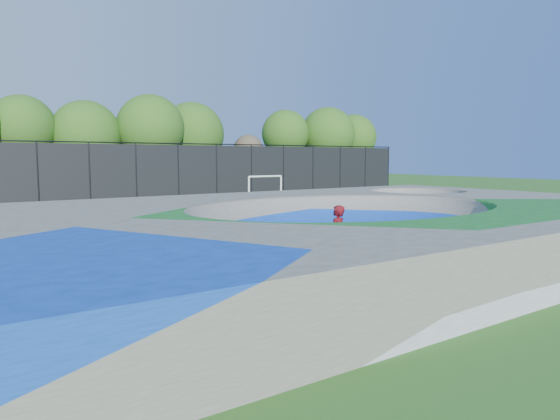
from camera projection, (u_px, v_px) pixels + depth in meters
The scene contains 7 objects.
ground at pixel (347, 250), 16.32m from camera, with size 120.00×120.00×0.00m, color #265A19.
skate_deck at pixel (347, 228), 16.24m from camera, with size 22.00×14.00×1.50m, color gray.
skater at pixel (337, 237), 13.58m from camera, with size 0.63×0.41×1.73m, color #AE0D15.
skateboard at pixel (337, 267), 13.67m from camera, with size 0.78×0.22×0.05m, color black.
soccer_goal at pixel (265, 184), 34.21m from camera, with size 2.73×0.12×1.80m.
fence at pixel (136, 171), 33.35m from camera, with size 48.09×0.09×4.04m.
treeline at pixel (96, 129), 36.26m from camera, with size 53.53×6.88×8.35m.
Camera 1 is at (-10.88, -12.06, 3.02)m, focal length 32.00 mm.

